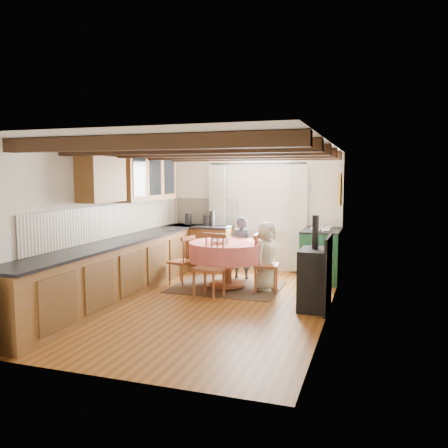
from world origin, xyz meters
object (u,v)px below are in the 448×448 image
(chair_right, at_px, (266,263))
(child_right, at_px, (266,256))
(dining_table, at_px, (227,265))
(cup, at_px, (227,241))
(cast_iron_stove, at_px, (315,262))
(chair_near, at_px, (209,266))
(aga_range, at_px, (321,254))
(chair_left, at_px, (181,260))
(child_far, at_px, (241,248))

(chair_right, relative_size, child_right, 0.83)
(dining_table, xyz_separation_m, cup, (0.03, -0.12, 0.45))
(dining_table, bearing_deg, chair_right, -7.39)
(cast_iron_stove, xyz_separation_m, cup, (-1.58, 0.72, 0.15))
(chair_right, height_order, cup, chair_right)
(chair_near, distance_m, cast_iron_stove, 1.69)
(aga_range, height_order, cup, aga_range)
(child_right, bearing_deg, dining_table, 106.74)
(cup, bearing_deg, chair_left, 176.20)
(chair_right, bearing_deg, child_right, 7.09)
(dining_table, distance_m, chair_left, 0.84)
(dining_table, distance_m, cast_iron_stove, 1.85)
(dining_table, bearing_deg, chair_left, -175.88)
(chair_right, height_order, aga_range, chair_right)
(chair_left, bearing_deg, cast_iron_stove, 87.73)
(chair_right, relative_size, cast_iron_stove, 0.71)
(dining_table, height_order, chair_near, chair_near)
(chair_right, distance_m, cast_iron_stove, 1.18)
(dining_table, distance_m, child_right, 0.72)
(dining_table, height_order, child_far, child_far)
(child_far, bearing_deg, cast_iron_stove, 138.89)
(aga_range, relative_size, child_far, 0.90)
(child_far, relative_size, cup, 12.19)
(cast_iron_stove, relative_size, child_right, 1.17)
(cast_iron_stove, bearing_deg, aga_range, 93.30)
(chair_left, relative_size, child_right, 0.76)
(chair_near, height_order, child_right, child_right)
(chair_left, distance_m, child_far, 1.20)
(chair_near, bearing_deg, child_far, 96.37)
(chair_left, height_order, cast_iron_stove, cast_iron_stove)
(aga_range, bearing_deg, child_right, -127.85)
(chair_right, xyz_separation_m, cast_iron_stove, (0.89, -0.75, 0.20))
(chair_left, height_order, aga_range, aga_range)
(chair_right, relative_size, cup, 10.11)
(dining_table, height_order, chair_left, chair_left)
(chair_left, xyz_separation_m, child_far, (0.90, 0.77, 0.15))
(cast_iron_stove, bearing_deg, dining_table, 152.55)
(chair_left, distance_m, cup, 0.97)
(chair_right, height_order, cast_iron_stove, cast_iron_stove)
(cast_iron_stove, relative_size, child_far, 1.17)
(chair_near, bearing_deg, aga_range, 60.25)
(dining_table, bearing_deg, cast_iron_stove, -27.45)
(dining_table, height_order, child_right, child_right)
(chair_near, xyz_separation_m, cup, (0.09, 0.64, 0.33))
(cast_iron_stove, distance_m, child_far, 2.20)
(aga_range, height_order, cast_iron_stove, cast_iron_stove)
(child_right, bearing_deg, cup, 116.94)
(child_far, xyz_separation_m, cup, (-0.02, -0.83, 0.25))
(chair_near, relative_size, child_far, 0.87)
(child_right, relative_size, cup, 12.13)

